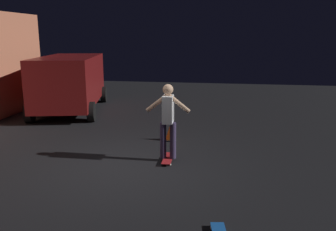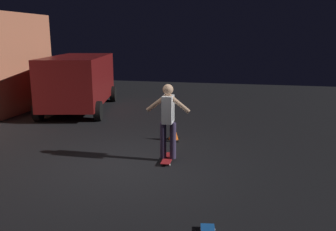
{
  "view_description": "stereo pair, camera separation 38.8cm",
  "coord_description": "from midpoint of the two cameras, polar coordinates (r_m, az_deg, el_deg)",
  "views": [
    {
      "loc": [
        -6.84,
        -2.05,
        2.74
      ],
      "look_at": [
        0.46,
        -0.82,
        1.05
      ],
      "focal_mm": 37.13,
      "sensor_mm": 36.0,
      "label": 1
    },
    {
      "loc": [
        -6.76,
        -2.43,
        2.74
      ],
      "look_at": [
        0.46,
        -0.82,
        1.05
      ],
      "focal_mm": 37.13,
      "sensor_mm": 36.0,
      "label": 2
    }
  ],
  "objects": [
    {
      "name": "ground_plane",
      "position": [
        7.67,
        -8.19,
        -8.21
      ],
      "size": [
        28.0,
        28.0,
        0.0
      ],
      "primitive_type": "plane",
      "color": "black"
    },
    {
      "name": "parked_van",
      "position": [
        13.44,
        -16.55,
        5.58
      ],
      "size": [
        4.91,
        3.1,
        2.03
      ],
      "color": "maroon",
      "rests_on": "ground_plane"
    },
    {
      "name": "skateboard_ridden",
      "position": [
        7.87,
        -1.42,
        -7.09
      ],
      "size": [
        0.79,
        0.24,
        0.07
      ],
      "color": "#AD1E23",
      "rests_on": "ground_plane"
    },
    {
      "name": "skater",
      "position": [
        7.59,
        -1.46,
        -0.11
      ],
      "size": [
        0.39,
        0.98,
        1.67
      ],
      "color": "#382D4C",
      "rests_on": "skateboard_ridden"
    },
    {
      "name": "traffic_cone",
      "position": [
        9.34,
        -0.79,
        -2.84
      ],
      "size": [
        0.34,
        0.34,
        0.46
      ],
      "color": "black",
      "rests_on": "ground_plane"
    }
  ]
}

